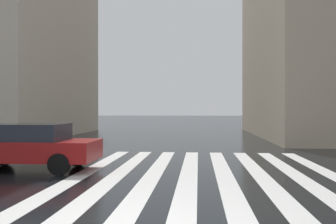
# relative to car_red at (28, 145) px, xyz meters

# --- Properties ---
(zebra_crossing) EXTENTS (13.00, 7.50, 0.01)m
(zebra_crossing) POSITION_rel_car_red_xyz_m (-1.50, -5.41, -0.75)
(zebra_crossing) COLOR silver
(zebra_crossing) RESTS_ON ground_plane
(car_red) EXTENTS (1.85, 4.10, 1.41)m
(car_red) POSITION_rel_car_red_xyz_m (0.00, 0.00, 0.00)
(car_red) COLOR maroon
(car_red) RESTS_ON ground_plane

